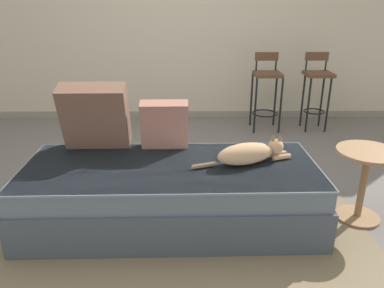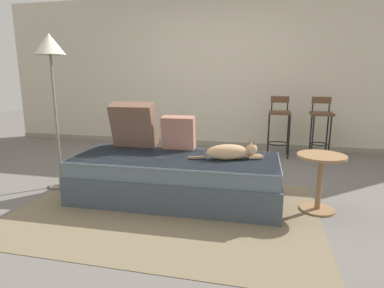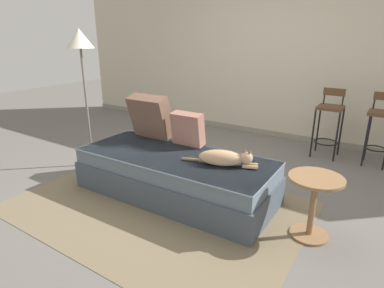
# 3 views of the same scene
# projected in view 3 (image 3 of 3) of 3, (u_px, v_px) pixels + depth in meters

# --- Properties ---
(ground_plane) EXTENTS (16.00, 16.00, 0.00)m
(ground_plane) POSITION_uv_depth(u_px,v_px,m) (195.00, 181.00, 3.76)
(ground_plane) COLOR #66605B
(ground_plane) RESTS_ON ground
(wall_back_panel) EXTENTS (8.00, 0.10, 2.60)m
(wall_back_panel) POSITION_uv_depth(u_px,v_px,m) (272.00, 56.00, 5.12)
(wall_back_panel) COLOR beige
(wall_back_panel) RESTS_ON ground
(wall_baseboard_trim) EXTENTS (8.00, 0.02, 0.09)m
(wall_baseboard_trim) POSITION_uv_depth(u_px,v_px,m) (265.00, 132.00, 5.48)
(wall_baseboard_trim) COLOR gray
(wall_baseboard_trim) RESTS_ON ground
(area_rug) EXTENTS (2.79, 1.97, 0.01)m
(area_rug) POSITION_uv_depth(u_px,v_px,m) (158.00, 206.00, 3.21)
(area_rug) COLOR #75664C
(area_rug) RESTS_ON ground
(couch) EXTENTS (2.10, 0.91, 0.45)m
(couch) POSITION_uv_depth(u_px,v_px,m) (175.00, 175.00, 3.37)
(couch) COLOR #44505B
(couch) RESTS_ON ground
(throw_pillow_corner) EXTENTS (0.50, 0.31, 0.52)m
(throw_pillow_corner) POSITION_uv_depth(u_px,v_px,m) (151.00, 117.00, 3.77)
(throw_pillow_corner) COLOR brown
(throw_pillow_corner) RESTS_ON couch
(throw_pillow_middle) EXTENTS (0.36, 0.19, 0.38)m
(throw_pillow_middle) POSITION_uv_depth(u_px,v_px,m) (188.00, 129.00, 3.53)
(throw_pillow_middle) COLOR #936051
(throw_pillow_middle) RESTS_ON couch
(cat) EXTENTS (0.73, 0.31, 0.19)m
(cat) POSITION_uv_depth(u_px,v_px,m) (224.00, 158.00, 3.01)
(cat) COLOR tan
(cat) RESTS_ON couch
(bar_stool_near_window) EXTENTS (0.33, 0.33, 0.94)m
(bar_stool_near_window) POSITION_uv_depth(u_px,v_px,m) (329.00, 118.00, 4.37)
(bar_stool_near_window) COLOR black
(bar_stool_near_window) RESTS_ON ground
(bar_stool_by_doorway) EXTENTS (0.32, 0.32, 0.94)m
(bar_stool_by_doorway) POSITION_uv_depth(u_px,v_px,m) (381.00, 122.00, 4.05)
(bar_stool_by_doorway) COLOR black
(bar_stool_by_doorway) RESTS_ON ground
(side_table) EXTENTS (0.44, 0.44, 0.55)m
(side_table) POSITION_uv_depth(u_px,v_px,m) (314.00, 198.00, 2.63)
(side_table) COLOR olive
(side_table) RESTS_ON ground
(floor_lamp) EXTENTS (0.32, 0.32, 1.69)m
(floor_lamp) POSITION_uv_depth(u_px,v_px,m) (81.00, 52.00, 3.76)
(floor_lamp) COLOR slate
(floor_lamp) RESTS_ON ground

